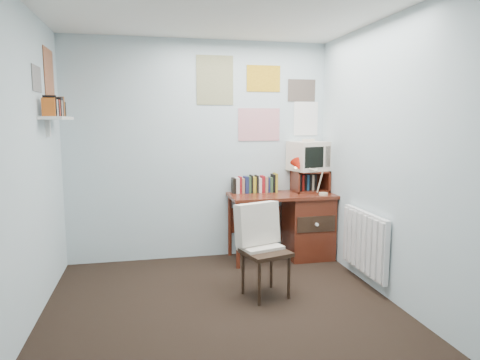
% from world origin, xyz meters
% --- Properties ---
extents(ground, '(3.50, 3.50, 0.00)m').
position_xyz_m(ground, '(0.00, 0.00, 0.00)').
color(ground, black).
rests_on(ground, ground).
extents(back_wall, '(3.00, 0.02, 2.50)m').
position_xyz_m(back_wall, '(0.00, 1.75, 1.25)').
color(back_wall, silver).
rests_on(back_wall, ground).
extents(left_wall, '(0.02, 3.50, 2.50)m').
position_xyz_m(left_wall, '(-1.50, 0.00, 1.25)').
color(left_wall, silver).
rests_on(left_wall, ground).
extents(right_wall, '(0.02, 3.50, 2.50)m').
position_xyz_m(right_wall, '(1.50, 0.00, 1.25)').
color(right_wall, silver).
rests_on(right_wall, ground).
extents(desk, '(1.20, 0.55, 0.76)m').
position_xyz_m(desk, '(1.17, 1.48, 0.41)').
color(desk, maroon).
rests_on(desk, ground).
extents(desk_chair, '(0.52, 0.50, 0.82)m').
position_xyz_m(desk_chair, '(0.43, 0.46, 0.41)').
color(desk_chair, black).
rests_on(desk_chair, ground).
extents(desk_lamp, '(0.31, 0.29, 0.36)m').
position_xyz_m(desk_lamp, '(1.34, 1.31, 0.94)').
color(desk_lamp, red).
rests_on(desk_lamp, desk).
extents(tv_riser, '(0.40, 0.30, 0.25)m').
position_xyz_m(tv_riser, '(1.29, 1.59, 0.89)').
color(tv_riser, maroon).
rests_on(tv_riser, desk).
extents(crt_tv, '(0.47, 0.45, 0.37)m').
position_xyz_m(crt_tv, '(1.27, 1.61, 1.20)').
color(crt_tv, beige).
rests_on(crt_tv, tv_riser).
extents(book_row, '(0.60, 0.14, 0.22)m').
position_xyz_m(book_row, '(0.66, 1.66, 0.87)').
color(book_row, maroon).
rests_on(book_row, desk).
extents(radiator, '(0.09, 0.80, 0.60)m').
position_xyz_m(radiator, '(1.46, 0.55, 0.42)').
color(radiator, white).
rests_on(radiator, right_wall).
extents(wall_shelf, '(0.20, 0.62, 0.24)m').
position_xyz_m(wall_shelf, '(-1.40, 1.10, 1.62)').
color(wall_shelf, white).
rests_on(wall_shelf, left_wall).
extents(posters_back, '(1.20, 0.01, 0.90)m').
position_xyz_m(posters_back, '(0.70, 1.74, 1.85)').
color(posters_back, white).
rests_on(posters_back, back_wall).
extents(posters_left, '(0.01, 0.70, 0.60)m').
position_xyz_m(posters_left, '(-1.49, 1.10, 2.00)').
color(posters_left, white).
rests_on(posters_left, left_wall).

